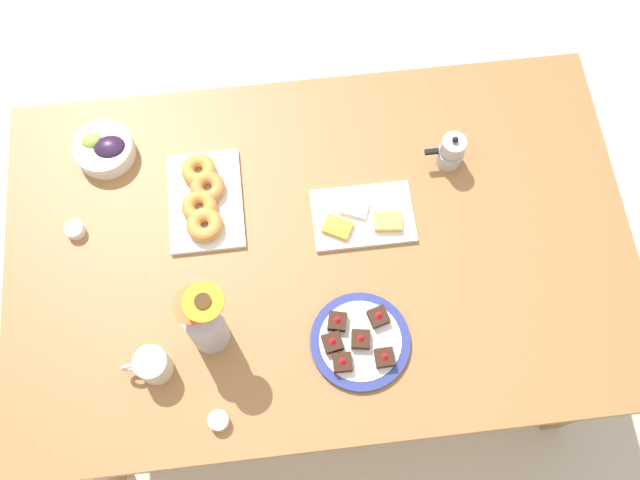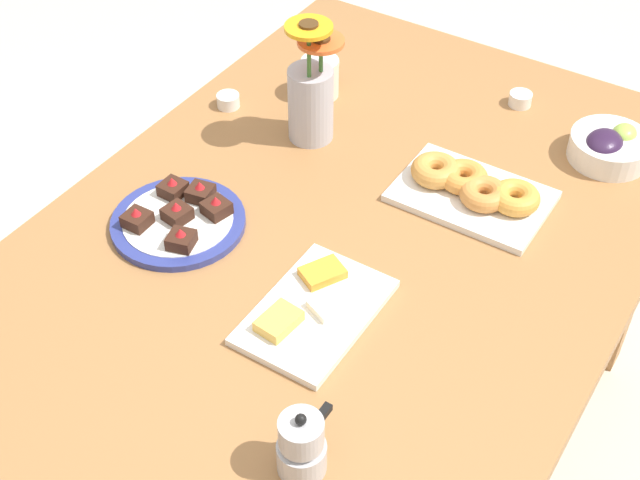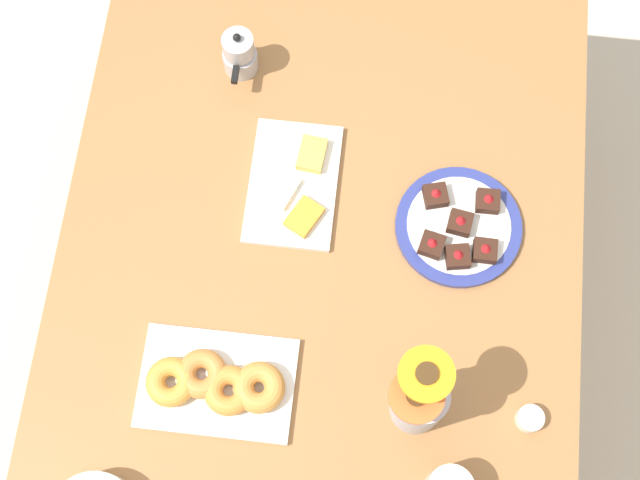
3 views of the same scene
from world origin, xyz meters
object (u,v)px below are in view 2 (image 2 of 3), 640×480
(dessert_plate, at_px, (179,220))
(flower_vase, at_px, (311,97))
(dining_table, at_px, (320,291))
(cheese_platter, at_px, (314,309))
(moka_pot, at_px, (302,446))
(jam_cup_honey, at_px, (520,99))
(croissant_platter, at_px, (472,189))
(coffee_mug, at_px, (320,77))
(grape_bowl, at_px, (609,146))
(jam_cup_berry, at_px, (228,100))

(dessert_plate, xyz_separation_m, flower_vase, (0.35, -0.06, 0.08))
(dining_table, height_order, cheese_platter, cheese_platter)
(dining_table, relative_size, cheese_platter, 6.15)
(dessert_plate, height_order, flower_vase, flower_vase)
(dining_table, xyz_separation_m, dessert_plate, (-0.07, 0.26, 0.10))
(dessert_plate, relative_size, moka_pot, 2.04)
(dining_table, distance_m, flower_vase, 0.39)
(dining_table, distance_m, moka_pot, 0.44)
(jam_cup_honey, bearing_deg, flower_vase, 136.65)
(croissant_platter, bearing_deg, dessert_plate, 130.25)
(croissant_platter, distance_m, dessert_plate, 0.54)
(cheese_platter, bearing_deg, coffee_mug, 31.35)
(dessert_plate, bearing_deg, croissant_platter, -49.75)
(dining_table, distance_m, jam_cup_honey, 0.63)
(cheese_platter, height_order, dessert_plate, dessert_plate)
(croissant_platter, distance_m, jam_cup_honey, 0.34)
(grape_bowl, bearing_deg, jam_cup_honey, 69.56)
(jam_cup_honey, bearing_deg, dining_table, 169.94)
(dessert_plate, bearing_deg, jam_cup_berry, 23.09)
(dining_table, relative_size, croissant_platter, 5.69)
(jam_cup_berry, bearing_deg, moka_pot, -136.76)
(grape_bowl, distance_m, flower_vase, 0.59)
(dessert_plate, bearing_deg, flower_vase, -9.22)
(dining_table, height_order, dessert_plate, dessert_plate)
(croissant_platter, height_order, jam_cup_honey, croissant_platter)
(croissant_platter, xyz_separation_m, moka_pot, (-0.65, -0.05, 0.03))
(croissant_platter, bearing_deg, moka_pot, -175.67)
(croissant_platter, xyz_separation_m, dessert_plate, (-0.35, 0.41, -0.01))
(dining_table, bearing_deg, coffee_mug, 32.26)
(flower_vase, relative_size, moka_pot, 2.24)
(coffee_mug, xyz_separation_m, jam_cup_honey, (0.19, -0.38, -0.03))
(dining_table, xyz_separation_m, cheese_platter, (-0.12, -0.06, 0.10))
(cheese_platter, bearing_deg, dessert_plate, 80.74)
(coffee_mug, distance_m, dessert_plate, 0.49)
(grape_bowl, distance_m, cheese_platter, 0.71)
(cheese_platter, height_order, flower_vase, flower_vase)
(cheese_platter, xyz_separation_m, dessert_plate, (0.05, 0.32, 0.00))
(jam_cup_honey, relative_size, dessert_plate, 0.20)
(coffee_mug, bearing_deg, cheese_platter, -148.65)
(dessert_plate, distance_m, flower_vase, 0.37)
(grape_bowl, relative_size, moka_pot, 1.31)
(coffee_mug, bearing_deg, dessert_plate, -179.01)
(cheese_platter, distance_m, flower_vase, 0.49)
(jam_cup_berry, bearing_deg, dining_table, -124.71)
(coffee_mug, height_order, flower_vase, flower_vase)
(cheese_platter, height_order, moka_pot, moka_pot)
(dining_table, bearing_deg, dessert_plate, 104.20)
(grape_bowl, xyz_separation_m, flower_vase, (-0.25, 0.53, 0.06))
(grape_bowl, relative_size, cheese_platter, 0.60)
(grape_bowl, height_order, cheese_platter, grape_bowl)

